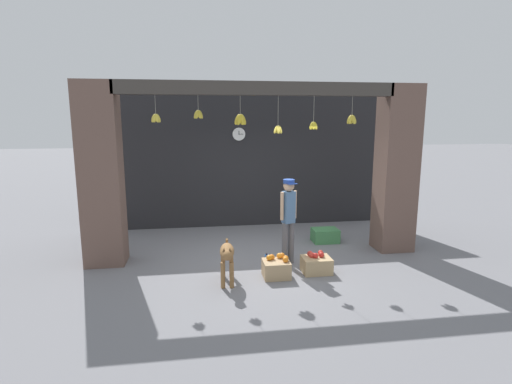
# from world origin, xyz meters

# --- Properties ---
(ground_plane) EXTENTS (60.00, 60.00, 0.00)m
(ground_plane) POSITION_xyz_m (0.00, 0.00, 0.00)
(ground_plane) COLOR slate
(shop_back_wall) EXTENTS (6.92, 0.12, 3.29)m
(shop_back_wall) POSITION_xyz_m (0.00, 2.58, 1.64)
(shop_back_wall) COLOR #232326
(shop_back_wall) RESTS_ON ground_plane
(shop_pillar_left) EXTENTS (0.70, 0.60, 3.29)m
(shop_pillar_left) POSITION_xyz_m (-2.81, 0.30, 1.64)
(shop_pillar_left) COLOR brown
(shop_pillar_left) RESTS_ON ground_plane
(shop_pillar_right) EXTENTS (0.70, 0.60, 3.29)m
(shop_pillar_right) POSITION_xyz_m (2.81, 0.30, 1.64)
(shop_pillar_right) COLOR brown
(shop_pillar_right) RESTS_ON ground_plane
(storefront_awning) EXTENTS (5.02, 0.29, 0.93)m
(storefront_awning) POSITION_xyz_m (-0.00, 0.12, 3.13)
(storefront_awning) COLOR #3D3833
(dog) EXTENTS (0.27, 0.84, 0.70)m
(dog) POSITION_xyz_m (-0.67, -0.95, 0.48)
(dog) COLOR olive
(dog) RESTS_ON ground_plane
(shopkeeper) EXTENTS (0.32, 0.29, 1.57)m
(shopkeeper) POSITION_xyz_m (0.51, -0.19, 0.91)
(shopkeeper) COLOR #56565B
(shopkeeper) RESTS_ON ground_plane
(fruit_crate_oranges) EXTENTS (0.44, 0.41, 0.37)m
(fruit_crate_oranges) POSITION_xyz_m (0.17, -0.81, 0.16)
(fruit_crate_oranges) COLOR tan
(fruit_crate_oranges) RESTS_ON ground_plane
(fruit_crate_apples) EXTENTS (0.49, 0.41, 0.36)m
(fruit_crate_apples) POSITION_xyz_m (0.90, -0.72, 0.15)
(fruit_crate_apples) COLOR tan
(fruit_crate_apples) RESTS_ON ground_plane
(produce_box_green) EXTENTS (0.55, 0.41, 0.29)m
(produce_box_green) POSITION_xyz_m (1.60, 0.94, 0.14)
(produce_box_green) COLOR #42844C
(produce_box_green) RESTS_ON ground_plane
(water_bottle) EXTENTS (0.07, 0.07, 0.28)m
(water_bottle) POSITION_xyz_m (0.07, -0.41, 0.13)
(water_bottle) COLOR #2D60AD
(water_bottle) RESTS_ON ground_plane
(wall_clock) EXTENTS (0.32, 0.03, 0.32)m
(wall_clock) POSITION_xyz_m (-0.10, 2.51, 2.27)
(wall_clock) COLOR black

